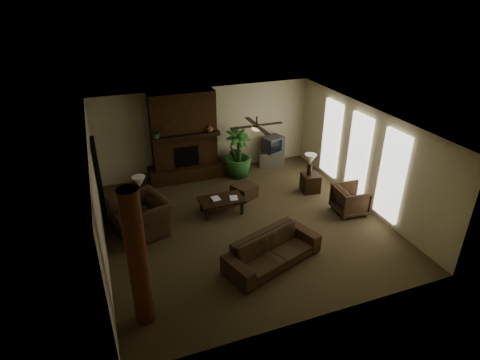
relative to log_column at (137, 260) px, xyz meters
name	(u,v)px	position (x,y,z in m)	size (l,w,h in m)	color
room_shell	(246,176)	(2.95, 2.40, 0.00)	(7.00, 7.00, 7.00)	#4E4127
fireplace	(185,144)	(2.15, 5.62, -0.24)	(2.40, 0.70, 2.80)	#482B13
windows	(358,156)	(6.40, 2.60, -0.05)	(0.08, 3.65, 2.35)	white
log_column	(137,260)	(0.00, 0.00, 0.00)	(0.36, 0.36, 2.80)	#5E2F17
doorway	(99,180)	(-0.49, 4.20, -0.35)	(0.10, 1.00, 2.10)	black
ceiling_fan	(257,127)	(3.35, 2.70, 1.13)	(1.35, 1.35, 0.37)	#322216
sofa	(273,246)	(2.95, 0.70, -0.95)	(2.31, 0.67, 0.90)	#412D1B
armchair_left	(141,211)	(0.38, 3.00, -0.80)	(1.38, 0.90, 1.21)	#412D1B
armchair_right	(351,199)	(5.86, 1.94, -0.97)	(0.84, 0.78, 0.86)	#412D1B
coffee_table	(221,201)	(2.54, 3.14, -1.03)	(1.20, 0.70, 0.43)	black
ottoman	(244,191)	(3.43, 3.75, -1.20)	(0.60, 0.60, 0.40)	#412D1B
tv_stand	(271,158)	(5.12, 5.55, -1.15)	(0.85, 0.50, 0.50)	#BBBBBE
tv	(273,144)	(5.15, 5.54, -0.64)	(0.78, 0.70, 0.52)	#3B3B3E
floor_vase	(235,159)	(3.79, 5.55, -0.97)	(0.34, 0.34, 0.77)	#31241B
floor_plant	(238,163)	(3.74, 5.14, -0.96)	(0.89, 1.59, 0.89)	#295622
side_table_left	(141,208)	(0.44, 3.71, -1.12)	(0.50, 0.50, 0.55)	black
lamp_left	(139,184)	(0.48, 3.71, -0.40)	(0.43, 0.43, 0.65)	#322216
side_table_right	(310,183)	(5.44, 3.40, -1.12)	(0.50, 0.50, 0.55)	black
lamp_right	(310,161)	(5.38, 3.43, -0.40)	(0.42, 0.42, 0.65)	#322216
mantel_plant	(156,133)	(1.27, 5.35, 0.32)	(0.38, 0.42, 0.33)	#295622
mantel_vase	(210,128)	(2.91, 5.36, 0.27)	(0.22, 0.23, 0.22)	brown
book_a	(212,195)	(2.28, 3.18, -0.83)	(0.22, 0.03, 0.29)	#999999
book_b	(230,194)	(2.76, 3.08, -0.82)	(0.21, 0.02, 0.29)	#999999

